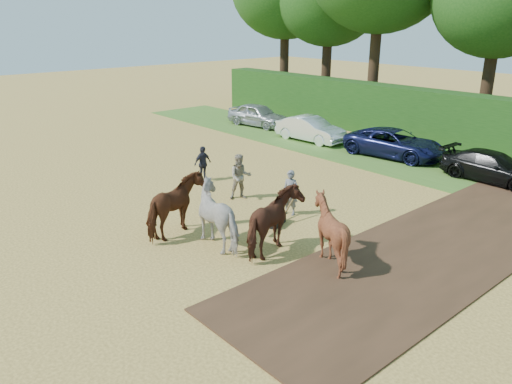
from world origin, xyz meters
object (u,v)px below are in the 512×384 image
(spectator_near, at_px, (240,177))
(parked_cars, at_px, (481,164))
(spectator_far, at_px, (203,163))
(plough_team, at_px, (250,218))

(spectator_near, bearing_deg, parked_cars, 2.05)
(spectator_near, relative_size, parked_cars, 0.05)
(spectator_far, relative_size, parked_cars, 0.04)
(spectator_near, height_order, parked_cars, spectator_near)
(spectator_near, distance_m, spectator_far, 2.94)
(spectator_near, xyz_separation_m, spectator_far, (-2.92, 0.27, -0.14))
(spectator_far, bearing_deg, spectator_near, -100.36)
(parked_cars, bearing_deg, spectator_far, -130.54)
(parked_cars, bearing_deg, spectator_near, -117.75)
(spectator_near, bearing_deg, plough_team, -95.82)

